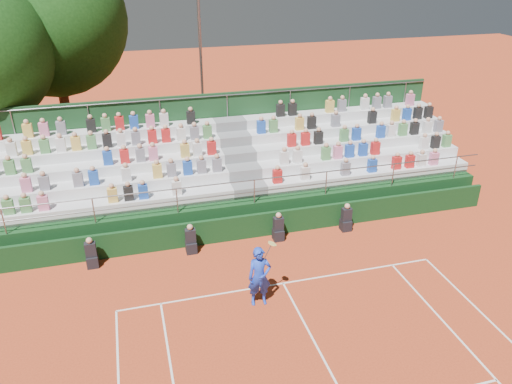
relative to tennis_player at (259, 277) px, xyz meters
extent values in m
plane|color=#B6401E|center=(1.05, 0.77, -1.02)|extent=(90.00, 90.00, 0.00)
cube|color=white|center=(1.05, 0.77, -1.01)|extent=(11.00, 0.06, 0.01)
cube|color=white|center=(1.05, -2.43, -1.01)|extent=(0.06, 6.40, 0.01)
cube|color=black|center=(1.05, 3.97, -0.52)|extent=(20.00, 0.15, 1.00)
cube|color=black|center=(-5.18, 3.52, -0.80)|extent=(0.40, 0.40, 0.44)
cube|color=black|center=(-5.18, 3.52, -0.32)|extent=(0.38, 0.25, 0.55)
sphere|color=tan|center=(-5.18, 3.52, 0.06)|extent=(0.22, 0.22, 0.22)
cube|color=black|center=(-1.65, 3.52, -0.80)|extent=(0.40, 0.40, 0.44)
cube|color=black|center=(-1.65, 3.52, -0.32)|extent=(0.38, 0.25, 0.55)
sphere|color=tan|center=(-1.65, 3.52, 0.06)|extent=(0.22, 0.22, 0.22)
cube|color=black|center=(1.74, 3.52, -0.80)|extent=(0.40, 0.40, 0.44)
cube|color=black|center=(1.74, 3.52, -0.32)|extent=(0.38, 0.25, 0.55)
sphere|color=tan|center=(1.74, 3.52, 0.06)|extent=(0.22, 0.22, 0.22)
cube|color=black|center=(4.58, 3.52, -0.80)|extent=(0.40, 0.40, 0.44)
cube|color=black|center=(4.58, 3.52, -0.32)|extent=(0.38, 0.25, 0.55)
sphere|color=tan|center=(4.58, 3.52, 0.06)|extent=(0.22, 0.22, 0.22)
cube|color=black|center=(1.05, 7.07, -0.42)|extent=(20.00, 5.20, 1.20)
cube|color=silver|center=(-4.30, 5.40, 0.39)|extent=(9.30, 0.85, 0.42)
cube|color=silver|center=(6.40, 5.40, 0.39)|extent=(9.30, 0.85, 0.42)
cube|color=slate|center=(1.05, 5.40, 0.39)|extent=(1.40, 0.85, 0.42)
cube|color=silver|center=(-4.30, 6.25, 0.81)|extent=(9.30, 0.85, 0.42)
cube|color=silver|center=(6.40, 6.25, 0.81)|extent=(9.30, 0.85, 0.42)
cube|color=slate|center=(1.05, 6.25, 0.81)|extent=(1.40, 0.85, 0.42)
cube|color=silver|center=(-4.30, 7.10, 1.23)|extent=(9.30, 0.85, 0.42)
cube|color=silver|center=(6.40, 7.10, 1.23)|extent=(9.30, 0.85, 0.42)
cube|color=slate|center=(1.05, 7.10, 1.23)|extent=(1.40, 0.85, 0.42)
cube|color=silver|center=(-4.30, 7.95, 1.65)|extent=(9.30, 0.85, 0.42)
cube|color=silver|center=(6.40, 7.95, 1.65)|extent=(9.30, 0.85, 0.42)
cube|color=slate|center=(1.05, 7.95, 1.65)|extent=(1.40, 0.85, 0.42)
cube|color=silver|center=(-4.30, 8.80, 2.07)|extent=(9.30, 0.85, 0.42)
cube|color=silver|center=(6.40, 8.80, 2.07)|extent=(9.30, 0.85, 0.42)
cube|color=slate|center=(1.05, 8.80, 2.07)|extent=(1.40, 0.85, 0.42)
cube|color=#183F1E|center=(1.05, 9.32, 1.18)|extent=(20.00, 0.12, 4.40)
cylinder|color=gray|center=(1.05, 4.52, 1.18)|extent=(20.00, 0.05, 0.05)
cylinder|color=gray|center=(1.05, 9.22, 3.28)|extent=(20.00, 0.05, 0.05)
cube|color=#4C8C4C|center=(-7.87, 5.25, 0.88)|extent=(0.36, 0.24, 0.56)
cube|color=#4C8C4C|center=(-7.30, 5.25, 0.88)|extent=(0.36, 0.24, 0.56)
cube|color=pink|center=(-6.70, 5.25, 0.88)|extent=(0.36, 0.24, 0.56)
cube|color=gold|center=(-4.26, 5.25, 0.88)|extent=(0.36, 0.24, 0.56)
cube|color=black|center=(-3.67, 5.25, 0.88)|extent=(0.36, 0.24, 0.56)
cube|color=#1E4CB2|center=(-3.13, 5.25, 0.88)|extent=(0.36, 0.24, 0.56)
cube|color=silver|center=(-1.86, 5.25, 0.88)|extent=(0.36, 0.24, 0.56)
cube|color=pink|center=(-7.31, 6.10, 1.30)|extent=(0.36, 0.24, 0.56)
cube|color=slate|center=(-6.68, 6.10, 1.30)|extent=(0.36, 0.24, 0.56)
cube|color=slate|center=(-5.47, 6.10, 1.30)|extent=(0.36, 0.24, 0.56)
cube|color=#1E4CB2|center=(-4.90, 6.10, 1.30)|extent=(0.36, 0.24, 0.56)
cube|color=silver|center=(-3.68, 6.10, 1.30)|extent=(0.36, 0.24, 0.56)
cube|color=gold|center=(-2.49, 6.10, 1.30)|extent=(0.36, 0.24, 0.56)
cube|color=slate|center=(-1.93, 6.10, 1.30)|extent=(0.36, 0.24, 0.56)
cube|color=#1E4CB2|center=(-1.29, 6.10, 1.30)|extent=(0.36, 0.24, 0.56)
cube|color=slate|center=(-0.72, 6.10, 1.30)|extent=(0.36, 0.24, 0.56)
cube|color=slate|center=(-0.09, 6.10, 1.30)|extent=(0.36, 0.24, 0.56)
cube|color=#4C8C4C|center=(-7.92, 6.95, 1.72)|extent=(0.36, 0.24, 0.56)
cube|color=#4C8C4C|center=(-7.31, 6.95, 1.72)|extent=(0.36, 0.24, 0.56)
cube|color=#1E4CB2|center=(-4.32, 6.95, 1.72)|extent=(0.36, 0.24, 0.56)
cube|color=red|center=(-3.67, 6.95, 1.72)|extent=(0.36, 0.24, 0.56)
cube|color=slate|center=(-3.05, 6.95, 1.72)|extent=(0.36, 0.24, 0.56)
cube|color=pink|center=(-2.54, 6.95, 1.72)|extent=(0.36, 0.24, 0.56)
cube|color=gold|center=(-1.25, 6.95, 1.72)|extent=(0.36, 0.24, 0.56)
cube|color=silver|center=(-0.73, 6.95, 1.72)|extent=(0.36, 0.24, 0.56)
cube|color=red|center=(-0.14, 6.95, 1.72)|extent=(0.36, 0.24, 0.56)
cube|color=silver|center=(-7.90, 7.80, 2.14)|extent=(0.36, 0.24, 0.56)
cube|color=gold|center=(-7.33, 7.80, 2.14)|extent=(0.36, 0.24, 0.56)
cube|color=#4C8C4C|center=(-6.68, 7.80, 2.14)|extent=(0.36, 0.24, 0.56)
cube|color=silver|center=(-6.08, 7.80, 2.14)|extent=(0.36, 0.24, 0.56)
cube|color=gold|center=(-5.50, 7.80, 2.14)|extent=(0.36, 0.24, 0.56)
cube|color=#4C8C4C|center=(-4.90, 7.80, 2.14)|extent=(0.36, 0.24, 0.56)
cube|color=black|center=(-4.29, 7.80, 2.14)|extent=(0.36, 0.24, 0.56)
cube|color=silver|center=(-3.73, 7.80, 2.14)|extent=(0.36, 0.24, 0.56)
cube|color=slate|center=(-3.14, 7.80, 2.14)|extent=(0.36, 0.24, 0.56)
cube|color=red|center=(-2.47, 7.80, 2.14)|extent=(0.36, 0.24, 0.56)
cube|color=red|center=(-1.90, 7.80, 2.14)|extent=(0.36, 0.24, 0.56)
cube|color=silver|center=(-1.26, 7.80, 2.14)|extent=(0.36, 0.24, 0.56)
cube|color=slate|center=(-0.70, 7.80, 2.14)|extent=(0.36, 0.24, 0.56)
cube|color=#4C8C4C|center=(-0.15, 7.80, 2.14)|extent=(0.36, 0.24, 0.56)
cube|color=gold|center=(-7.33, 8.65, 2.56)|extent=(0.36, 0.24, 0.56)
cube|color=pink|center=(-6.72, 8.65, 2.56)|extent=(0.36, 0.24, 0.56)
cube|color=slate|center=(-6.05, 8.65, 2.56)|extent=(0.36, 0.24, 0.56)
cube|color=black|center=(-4.87, 8.65, 2.56)|extent=(0.36, 0.24, 0.56)
cube|color=#4C8C4C|center=(-4.29, 8.65, 2.56)|extent=(0.36, 0.24, 0.56)
cube|color=red|center=(-3.72, 8.65, 2.56)|extent=(0.36, 0.24, 0.56)
cube|color=#1E4CB2|center=(-3.13, 8.65, 2.56)|extent=(0.36, 0.24, 0.56)
cube|color=pink|center=(-2.45, 8.65, 2.56)|extent=(0.36, 0.24, 0.56)
cube|color=silver|center=(-1.86, 8.65, 2.56)|extent=(0.36, 0.24, 0.56)
cube|color=black|center=(-0.70, 8.65, 2.56)|extent=(0.36, 0.24, 0.56)
cube|color=red|center=(2.21, 5.25, 0.88)|extent=(0.36, 0.24, 0.56)
cube|color=silver|center=(3.41, 5.25, 0.88)|extent=(0.36, 0.24, 0.56)
cube|color=slate|center=(5.21, 5.25, 0.88)|extent=(0.36, 0.24, 0.56)
cube|color=#1E4CB2|center=(6.44, 5.25, 0.88)|extent=(0.36, 0.24, 0.56)
cube|color=red|center=(7.60, 5.25, 0.88)|extent=(0.36, 0.24, 0.56)
cube|color=red|center=(8.24, 5.25, 0.88)|extent=(0.36, 0.24, 0.56)
cube|color=silver|center=(8.81, 5.25, 0.88)|extent=(0.36, 0.24, 0.56)
cube|color=pink|center=(9.43, 5.25, 0.88)|extent=(0.36, 0.24, 0.56)
cube|color=silver|center=(2.77, 6.10, 1.30)|extent=(0.36, 0.24, 0.56)
cube|color=silver|center=(3.36, 6.10, 1.30)|extent=(0.36, 0.24, 0.56)
cube|color=#4C8C4C|center=(4.65, 6.10, 1.30)|extent=(0.36, 0.24, 0.56)
cube|color=pink|center=(5.20, 6.10, 1.30)|extent=(0.36, 0.24, 0.56)
cube|color=#1E4CB2|center=(5.75, 6.10, 1.30)|extent=(0.36, 0.24, 0.56)
cube|color=#1E4CB2|center=(6.39, 6.10, 1.30)|extent=(0.36, 0.24, 0.56)
cube|color=red|center=(6.98, 6.10, 1.30)|extent=(0.36, 0.24, 0.56)
cube|color=silver|center=(9.40, 6.10, 1.30)|extent=(0.36, 0.24, 0.56)
cube|color=black|center=(9.99, 6.10, 1.30)|extent=(0.36, 0.24, 0.56)
cube|color=#4C8C4C|center=(10.57, 6.10, 1.30)|extent=(0.36, 0.24, 0.56)
cube|color=red|center=(3.38, 6.95, 1.72)|extent=(0.36, 0.24, 0.56)
cube|color=red|center=(4.02, 6.95, 1.72)|extent=(0.36, 0.24, 0.56)
cube|color=black|center=(4.62, 6.95, 1.72)|extent=(0.36, 0.24, 0.56)
cube|color=#4C8C4C|center=(5.85, 6.95, 1.72)|extent=(0.36, 0.24, 0.56)
cube|color=#1E4CB2|center=(6.44, 6.95, 1.72)|extent=(0.36, 0.24, 0.56)
cube|color=#1E4CB2|center=(7.65, 6.95, 1.72)|extent=(0.36, 0.24, 0.56)
cube|color=silver|center=(8.16, 6.95, 1.72)|extent=(0.36, 0.24, 0.56)
cube|color=#4C8C4C|center=(8.77, 6.95, 1.72)|extent=(0.36, 0.24, 0.56)
cube|color=black|center=(9.37, 6.95, 1.72)|extent=(0.36, 0.24, 0.56)
cube|color=silver|center=(10.03, 6.95, 1.72)|extent=(0.36, 0.24, 0.56)
cube|color=slate|center=(10.63, 6.95, 1.72)|extent=(0.36, 0.24, 0.56)
cube|color=#1E4CB2|center=(2.25, 7.80, 2.14)|extent=(0.36, 0.24, 0.56)
cube|color=#4C8C4C|center=(2.81, 7.80, 2.14)|extent=(0.36, 0.24, 0.56)
cube|color=gold|center=(4.03, 7.80, 2.14)|extent=(0.36, 0.24, 0.56)
cube|color=black|center=(4.61, 7.80, 2.14)|extent=(0.36, 0.24, 0.56)
cube|color=slate|center=(5.77, 7.80, 2.14)|extent=(0.36, 0.24, 0.56)
cube|color=black|center=(7.61, 7.80, 2.14)|extent=(0.36, 0.24, 0.56)
cube|color=gold|center=(8.82, 7.80, 2.14)|extent=(0.36, 0.24, 0.56)
cube|color=#1E4CB2|center=(9.42, 7.80, 2.14)|extent=(0.36, 0.24, 0.56)
cube|color=black|center=(9.99, 7.80, 2.14)|extent=(0.36, 0.24, 0.56)
cube|color=black|center=(10.57, 7.80, 2.14)|extent=(0.36, 0.24, 0.56)
cube|color=black|center=(3.40, 8.65, 2.56)|extent=(0.36, 0.24, 0.56)
cube|color=black|center=(3.97, 8.65, 2.56)|extent=(0.36, 0.24, 0.56)
cube|color=gold|center=(5.82, 8.65, 2.56)|extent=(0.36, 0.24, 0.56)
cube|color=slate|center=(6.43, 8.65, 2.56)|extent=(0.36, 0.24, 0.56)
cube|color=silver|center=(7.61, 8.65, 2.56)|extent=(0.36, 0.24, 0.56)
cube|color=slate|center=(8.23, 8.65, 2.56)|extent=(0.36, 0.24, 0.56)
cube|color=slate|center=(8.81, 8.65, 2.56)|extent=(0.36, 0.24, 0.56)
cube|color=pink|center=(10.02, 8.65, 2.56)|extent=(0.36, 0.24, 0.56)
imported|color=blue|center=(0.00, 0.00, 0.00)|extent=(0.77, 0.53, 2.03)
cylinder|color=gray|center=(0.25, 0.00, 0.83)|extent=(0.26, 0.03, 0.51)
cylinder|color=#E5D866|center=(0.40, 0.00, 1.13)|extent=(0.26, 0.28, 0.14)
cylinder|color=#372314|center=(-6.44, 14.95, 1.03)|extent=(0.50, 0.50, 4.10)
sphere|color=#10330E|center=(-6.44, 14.95, 6.03)|extent=(7.37, 7.37, 7.37)
cylinder|color=gray|center=(0.83, 14.72, 3.36)|extent=(0.16, 0.16, 8.75)
camera|label=1|loc=(-3.47, -12.31, 9.19)|focal=35.00mm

